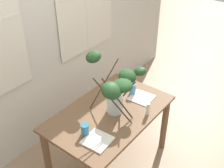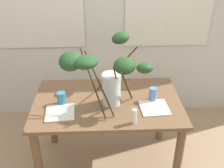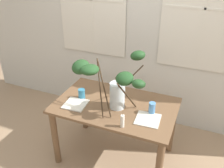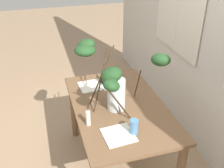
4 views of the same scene
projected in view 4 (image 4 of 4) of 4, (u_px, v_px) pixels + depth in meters
ground at (118, 164)px, 2.85m from camera, size 14.00×14.00×0.00m
dining_table at (119, 117)px, 2.53m from camera, size 1.32×0.83×0.76m
vase_with_branches at (112, 75)px, 2.28m from camera, size 0.77×0.81×0.61m
drinking_glass_blue_left at (105, 80)px, 2.77m from camera, size 0.08×0.08×0.11m
drinking_glass_blue_right at (134, 127)px, 2.09m from camera, size 0.07×0.07×0.13m
plate_square_left at (91, 86)px, 2.75m from camera, size 0.26×0.26×0.01m
plate_square_right at (119, 135)px, 2.10m from camera, size 0.26×0.26×0.01m
pillar_candle at (88, 118)px, 2.18m from camera, size 0.04×0.04×0.15m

